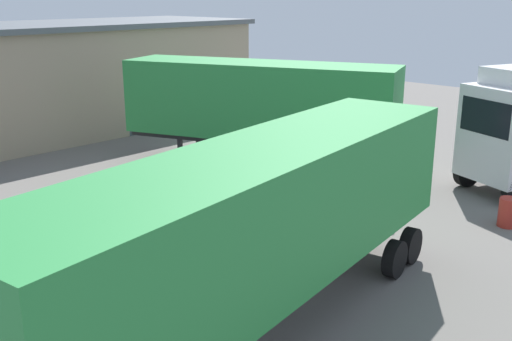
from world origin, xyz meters
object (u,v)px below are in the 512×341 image
object	(u,v)px
container_trailer_green	(264,218)
gravel_pile	(406,135)
container_trailer_grey	(261,103)
oil_drum	(508,212)

from	to	relation	value
container_trailer_green	gravel_pile	distance (m)	17.12
container_trailer_green	container_trailer_grey	size ratio (longest dim) A/B	1.12
container_trailer_grey	gravel_pile	bearing A→B (deg)	-130.19
container_trailer_grey	gravel_pile	distance (m)	7.78
container_trailer_green	oil_drum	size ratio (longest dim) A/B	13.66
container_trailer_grey	container_trailer_green	bearing A→B (deg)	111.66
gravel_pile	container_trailer_green	bearing A→B (deg)	-159.45
gravel_pile	container_trailer_grey	bearing A→B (deg)	161.57
container_trailer_green	gravel_pile	world-z (taller)	container_trailer_green
oil_drum	container_trailer_grey	bearing A→B (deg)	93.60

